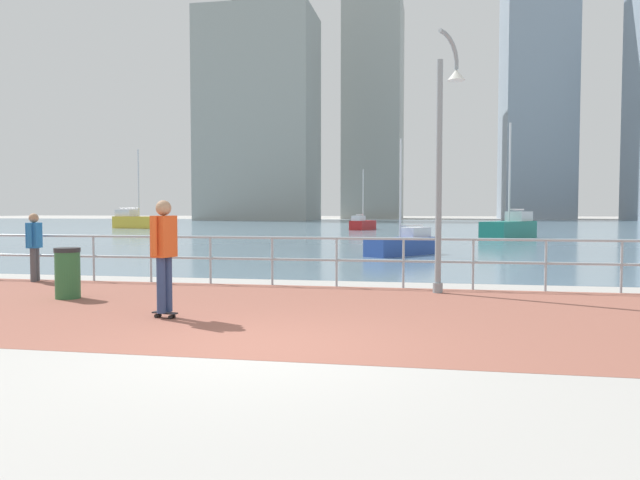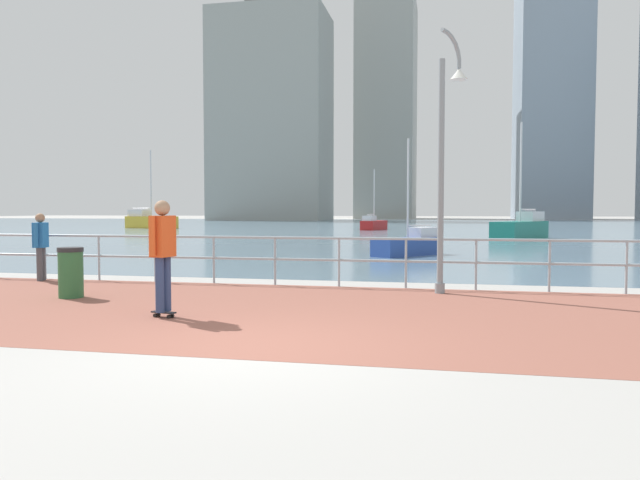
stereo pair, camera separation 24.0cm
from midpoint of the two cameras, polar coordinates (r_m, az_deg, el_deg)
name	(u,v)px [view 2 (the right image)]	position (r m, az deg, el deg)	size (l,w,h in m)	color
ground	(416,231)	(46.80, 9.23, 0.85)	(220.00, 220.00, 0.00)	#ADAAA5
brick_paving	(305,311)	(9.68, -0.75, -6.75)	(28.00, 6.34, 0.01)	#935647
harbor_water	(422,227)	(57.55, 9.71, 1.22)	(180.00, 88.00, 0.00)	slate
waterfront_railing	(339,252)	(12.69, 2.36, -1.17)	(25.25, 0.06, 1.05)	#9EADB7
lamppost	(447,148)	(12.09, 12.44, 8.48)	(0.60, 0.71, 5.09)	gray
skateboarder	(163,247)	(9.28, -13.94, -0.66)	(0.41, 0.56, 1.76)	black
bystander	(41,242)	(15.08, -24.50, -0.13)	(0.31, 0.56, 1.54)	#4C4C51
trash_bin	(71,272)	(11.97, -21.98, -2.86)	(0.46, 0.46, 0.93)	#2D6638
sailboat_gray	(410,244)	(21.69, 8.78, -0.40)	(2.45, 2.92, 4.13)	#284799
sailboat_teal	(373,224)	(48.88, 5.22, 1.51)	(1.88, 3.64, 4.89)	#B21E1E
sailboat_ivory	(521,228)	(35.28, 18.67, 1.09)	(3.53, 4.67, 6.43)	#197266
sailboat_navy	(150,221)	(55.18, -15.67, 1.76)	(5.12, 2.84, 6.86)	gold
tower_brick	(551,96)	(114.46, 21.04, 12.57)	(11.23, 14.94, 44.20)	#8493A3
tower_beige	(387,109)	(113.81, 6.43, 12.23)	(10.08, 16.44, 42.00)	#939993
tower_concrete	(271,116)	(96.75, -4.54, 11.57)	(17.62, 12.14, 34.20)	#939993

